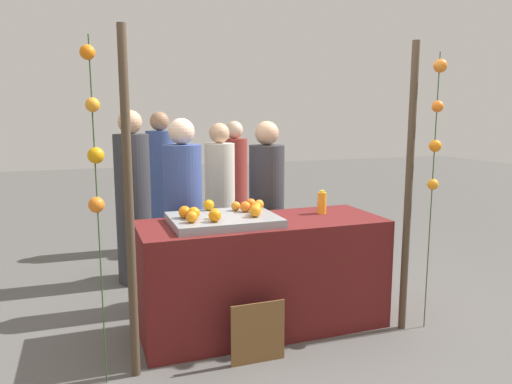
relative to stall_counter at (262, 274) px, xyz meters
name	(u,v)px	position (x,y,z in m)	size (l,w,h in m)	color
ground_plane	(262,326)	(0.00, 0.00, -0.43)	(24.00, 24.00, 0.00)	#565451
stall_counter	(262,274)	(0.00, 0.00, 0.00)	(1.89, 0.72, 0.86)	#5B1919
orange_tray	(223,220)	(-0.31, 0.00, 0.46)	(0.78, 0.59, 0.06)	gray
orange_0	(192,217)	(-0.58, -0.14, 0.53)	(0.08, 0.08, 0.08)	orange
orange_1	(215,215)	(-0.42, -0.17, 0.54)	(0.09, 0.09, 0.09)	orange
orange_2	(256,207)	(-0.03, 0.06, 0.53)	(0.08, 0.08, 0.08)	orange
orange_3	(255,211)	(-0.10, -0.11, 0.53)	(0.09, 0.09, 0.09)	orange
orange_4	(185,212)	(-0.60, 0.03, 0.53)	(0.09, 0.09, 0.09)	orange
orange_5	(251,203)	(-0.02, 0.23, 0.53)	(0.08, 0.08, 0.08)	orange
orange_6	(236,206)	(-0.17, 0.16, 0.53)	(0.07, 0.07, 0.07)	orange
orange_7	(209,205)	(-0.36, 0.24, 0.53)	(0.08, 0.08, 0.08)	orange
orange_8	(259,204)	(0.03, 0.16, 0.53)	(0.08, 0.08, 0.08)	orange
orange_9	(256,209)	(-0.07, -0.04, 0.53)	(0.08, 0.08, 0.08)	orange
orange_10	(245,207)	(-0.11, 0.09, 0.53)	(0.08, 0.08, 0.08)	orange
orange_11	(194,213)	(-0.54, -0.04, 0.53)	(0.09, 0.09, 0.09)	orange
orange_12	(215,214)	(-0.39, -0.07, 0.53)	(0.08, 0.08, 0.08)	orange
juice_bottle	(322,203)	(0.55, 0.09, 0.52)	(0.07, 0.07, 0.19)	orange
chalkboard_sign	(258,333)	(-0.23, -0.52, -0.22)	(0.38, 0.03, 0.44)	brown
vendor_left	(184,221)	(-0.49, 0.64, 0.33)	(0.33, 0.33, 1.63)	#384C8C
vendor_right	(267,215)	(0.30, 0.68, 0.32)	(0.32, 0.32, 1.60)	#333338
crowd_person_0	(220,203)	(0.08, 1.50, 0.30)	(0.32, 0.32, 1.57)	beige
crowd_person_1	(235,190)	(0.47, 2.25, 0.30)	(0.32, 0.32, 1.58)	maroon
crowd_person_2	(161,186)	(-0.39, 2.49, 0.36)	(0.34, 0.34, 1.69)	#384C8C
crowd_person_3	(133,204)	(-0.83, 1.41, 0.36)	(0.34, 0.34, 1.70)	#333338
canopy_post_left	(129,209)	(-1.02, -0.40, 0.67)	(0.06, 0.06, 2.19)	#473828
canopy_post_right	(409,191)	(1.02, -0.40, 0.67)	(0.06, 0.06, 2.19)	#473828
garland_strand_left	(94,143)	(-1.21, -0.44, 1.08)	(0.11, 0.11, 2.12)	#2D4C23
garland_strand_right	(437,123)	(1.21, -0.45, 1.17)	(0.10, 0.10, 2.12)	#2D4C23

